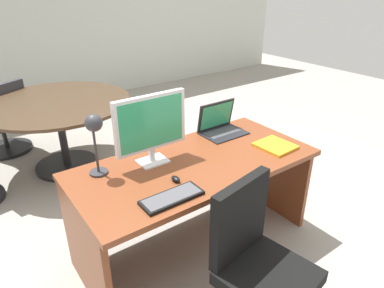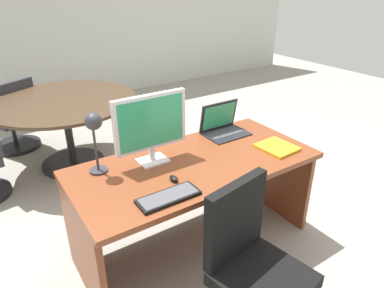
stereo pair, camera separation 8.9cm
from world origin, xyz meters
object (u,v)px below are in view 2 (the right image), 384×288
laptop (222,123)px  meeting_chair_far (14,122)px  mouse (174,179)px  office_chair (253,278)px  desk (191,183)px  book (277,147)px  desk_lamp (94,130)px  keyboard (168,197)px  meeting_table (66,116)px  monitor (151,124)px

laptop → meeting_chair_far: (-1.32, 2.29, -0.47)m
mouse → office_chair: (0.13, -0.63, -0.37)m
desk → office_chair: 0.84m
laptop → book: bearing=-71.8°
laptop → desk_lamp: (-1.08, -0.08, 0.24)m
desk → keyboard: bearing=-138.9°
laptop → book: size_ratio=1.26×
meeting_table → desk: bearing=-76.7°
monitor → mouse: 0.40m
desk_lamp → mouse: bearing=-45.0°
desk_lamp → book: size_ratio=1.52×
meeting_chair_far → book: bearing=-62.0°
desk → desk_lamp: desk_lamp is taller
office_chair → desk_lamp: bearing=116.2°
desk_lamp → book: bearing=-17.6°
monitor → laptop: size_ratio=1.48×
monitor → meeting_chair_far: (-0.60, 2.43, -0.68)m
book → meeting_chair_far: bearing=118.0°
desk_lamp → meeting_table: desk_lamp is taller
monitor → keyboard: bearing=-106.7°
desk → monitor: size_ratio=3.30×
mouse → meeting_table: (-0.16, 1.95, -0.17)m
mouse → desk_lamp: size_ratio=0.18×
monitor → mouse: size_ratio=6.85×
office_chair → meeting_table: bearing=96.5°
laptop → keyboard: size_ratio=0.94×
book → desk: bearing=160.5°
monitor → desk_lamp: size_ratio=1.24×
desk → keyboard: size_ratio=4.60×
keyboard → meeting_chair_far: size_ratio=0.44×
desk → monitor: monitor is taller
monitor → meeting_table: monitor is taller
mouse → meeting_table: bearing=94.8°
book → monitor: bearing=158.6°
monitor → keyboard: (-0.14, -0.45, -0.27)m
mouse → meeting_chair_far: (-0.59, 2.73, -0.41)m
desk → monitor: 0.56m
book → office_chair: office_chair is taller
mouse → meeting_table: size_ratio=0.05×
meeting_chair_far → meeting_table: bearing=-61.1°
keyboard → book: (1.01, 0.11, -0.00)m
keyboard → meeting_table: size_ratio=0.25×
laptop → desk_lamp: bearing=-175.6°
desk → desk_lamp: bearing=164.3°
desk_lamp → desk: bearing=-15.7°
monitor → office_chair: size_ratio=0.56×
keyboard → meeting_table: meeting_table is taller
desk → laptop: bearing=28.5°
monitor → laptop: bearing=10.7°
keyboard → mouse: bearing=49.9°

